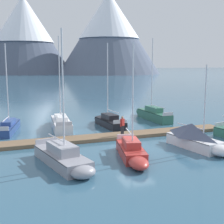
{
  "coord_description": "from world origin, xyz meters",
  "views": [
    {
      "loc": [
        -8.96,
        -21.61,
        6.59
      ],
      "look_at": [
        0.0,
        6.0,
        2.0
      ],
      "focal_mm": 50.0,
      "sensor_mm": 36.0,
      "label": 1
    }
  ],
  "objects_px": {
    "sailboat_second_berth": "(64,157)",
    "sailboat_nearest_berth": "(9,126)",
    "person_on_dock": "(122,124)",
    "sailboat_mid_dock_starboard": "(132,152)",
    "sailboat_far_berth": "(108,121)",
    "sailboat_outer_slip": "(196,137)",
    "sailboat_mid_dock_port": "(61,122)",
    "sailboat_end_of_dock": "(152,114)"
  },
  "relations": [
    {
      "from": "sailboat_second_berth",
      "to": "sailboat_far_berth",
      "type": "height_order",
      "value": "sailboat_second_berth"
    },
    {
      "from": "sailboat_far_berth",
      "to": "sailboat_outer_slip",
      "type": "bearing_deg",
      "value": -69.75
    },
    {
      "from": "sailboat_nearest_berth",
      "to": "sailboat_outer_slip",
      "type": "xyz_separation_m",
      "value": [
        13.8,
        -11.21,
        0.39
      ]
    },
    {
      "from": "sailboat_nearest_berth",
      "to": "sailboat_mid_dock_port",
      "type": "relative_size",
      "value": 0.91
    },
    {
      "from": "sailboat_mid_dock_starboard",
      "to": "sailboat_outer_slip",
      "type": "xyz_separation_m",
      "value": [
        5.68,
        1.03,
        0.37
      ]
    },
    {
      "from": "sailboat_far_berth",
      "to": "sailboat_outer_slip",
      "type": "height_order",
      "value": "sailboat_far_berth"
    },
    {
      "from": "sailboat_mid_dock_starboard",
      "to": "sailboat_far_berth",
      "type": "xyz_separation_m",
      "value": [
        1.84,
        11.45,
        0.02
      ]
    },
    {
      "from": "sailboat_second_berth",
      "to": "sailboat_outer_slip",
      "type": "height_order",
      "value": "sailboat_second_berth"
    },
    {
      "from": "sailboat_nearest_berth",
      "to": "sailboat_second_berth",
      "type": "distance_m",
      "value": 12.7
    },
    {
      "from": "sailboat_outer_slip",
      "to": "sailboat_end_of_dock",
      "type": "distance_m",
      "value": 12.69
    },
    {
      "from": "sailboat_mid_dock_starboard",
      "to": "sailboat_far_berth",
      "type": "bearing_deg",
      "value": 80.88
    },
    {
      "from": "sailboat_mid_dock_starboard",
      "to": "person_on_dock",
      "type": "height_order",
      "value": "sailboat_mid_dock_starboard"
    },
    {
      "from": "sailboat_second_berth",
      "to": "sailboat_far_berth",
      "type": "relative_size",
      "value": 1.01
    },
    {
      "from": "sailboat_second_berth",
      "to": "sailboat_mid_dock_port",
      "type": "distance_m",
      "value": 11.88
    },
    {
      "from": "sailboat_outer_slip",
      "to": "sailboat_end_of_dock",
      "type": "xyz_separation_m",
      "value": [
        2.17,
        12.5,
        -0.24
      ]
    },
    {
      "from": "sailboat_nearest_berth",
      "to": "sailboat_mid_dock_starboard",
      "type": "bearing_deg",
      "value": -56.47
    },
    {
      "from": "sailboat_far_berth",
      "to": "sailboat_outer_slip",
      "type": "distance_m",
      "value": 11.11
    },
    {
      "from": "sailboat_mid_dock_starboard",
      "to": "sailboat_second_berth",
      "type": "bearing_deg",
      "value": -179.94
    },
    {
      "from": "sailboat_second_berth",
      "to": "sailboat_end_of_dock",
      "type": "distance_m",
      "value": 18.5
    },
    {
      "from": "sailboat_end_of_dock",
      "to": "sailboat_outer_slip",
      "type": "bearing_deg",
      "value": -99.84
    },
    {
      "from": "sailboat_mid_dock_starboard",
      "to": "person_on_dock",
      "type": "distance_m",
      "value": 5.98
    },
    {
      "from": "sailboat_second_berth",
      "to": "sailboat_mid_dock_starboard",
      "type": "xyz_separation_m",
      "value": [
        4.75,
        0.0,
        -0.05
      ]
    },
    {
      "from": "sailboat_second_berth",
      "to": "sailboat_nearest_berth",
      "type": "bearing_deg",
      "value": 105.35
    },
    {
      "from": "sailboat_mid_dock_starboard",
      "to": "person_on_dock",
      "type": "relative_size",
      "value": 4.68
    },
    {
      "from": "sailboat_mid_dock_port",
      "to": "sailboat_outer_slip",
      "type": "distance_m",
      "value": 13.92
    },
    {
      "from": "sailboat_nearest_berth",
      "to": "sailboat_outer_slip",
      "type": "bearing_deg",
      "value": -39.1
    },
    {
      "from": "sailboat_end_of_dock",
      "to": "sailboat_second_berth",
      "type": "bearing_deg",
      "value": -132.96
    },
    {
      "from": "sailboat_nearest_berth",
      "to": "sailboat_end_of_dock",
      "type": "xyz_separation_m",
      "value": [
        15.97,
        1.29,
        0.16
      ]
    },
    {
      "from": "sailboat_end_of_dock",
      "to": "person_on_dock",
      "type": "xyz_separation_m",
      "value": [
        -6.51,
        -7.75,
        0.62
      ]
    },
    {
      "from": "sailboat_nearest_berth",
      "to": "sailboat_end_of_dock",
      "type": "distance_m",
      "value": 16.02
    },
    {
      "from": "sailboat_outer_slip",
      "to": "person_on_dock",
      "type": "distance_m",
      "value": 6.44
    },
    {
      "from": "person_on_dock",
      "to": "sailboat_mid_dock_port",
      "type": "bearing_deg",
      "value": 126.92
    },
    {
      "from": "sailboat_outer_slip",
      "to": "sailboat_mid_dock_port",
      "type": "bearing_deg",
      "value": 129.45
    },
    {
      "from": "sailboat_mid_dock_port",
      "to": "sailboat_far_berth",
      "type": "height_order",
      "value": "sailboat_mid_dock_port"
    },
    {
      "from": "person_on_dock",
      "to": "sailboat_mid_dock_starboard",
      "type": "bearing_deg",
      "value": -103.1
    },
    {
      "from": "sailboat_far_berth",
      "to": "sailboat_end_of_dock",
      "type": "height_order",
      "value": "sailboat_end_of_dock"
    },
    {
      "from": "sailboat_second_berth",
      "to": "sailboat_end_of_dock",
      "type": "relative_size",
      "value": 0.93
    },
    {
      "from": "sailboat_far_berth",
      "to": "person_on_dock",
      "type": "xyz_separation_m",
      "value": [
        -0.49,
        -5.67,
        0.73
      ]
    },
    {
      "from": "sailboat_nearest_berth",
      "to": "sailboat_far_berth",
      "type": "distance_m",
      "value": 9.98
    },
    {
      "from": "sailboat_mid_dock_port",
      "to": "sailboat_mid_dock_starboard",
      "type": "relative_size",
      "value": 1.16
    },
    {
      "from": "sailboat_second_berth",
      "to": "person_on_dock",
      "type": "height_order",
      "value": "sailboat_second_berth"
    },
    {
      "from": "sailboat_end_of_dock",
      "to": "person_on_dock",
      "type": "distance_m",
      "value": 10.14
    }
  ]
}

